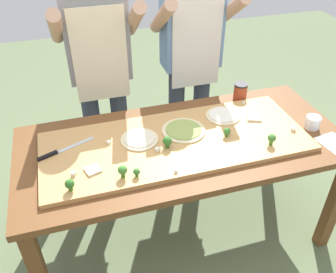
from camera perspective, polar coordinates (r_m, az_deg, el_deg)
The scene contains 26 objects.
ground_plane at distance 2.59m, azimuth 2.00°, elevation -14.69°, with size 8.00×8.00×0.00m, color #60704C.
prep_table at distance 2.10m, azimuth 2.39°, elevation -2.79°, with size 1.85×0.84×0.78m.
cutting_board at distance 2.01m, azimuth 1.29°, elevation -0.87°, with size 1.48×0.58×0.03m, color tan.
chefs_knife at distance 2.00m, azimuth -16.96°, elevation -2.30°, with size 0.31×0.14×0.02m.
pizza_whole_cheese_artichoke at distance 2.01m, azimuth -4.54°, elevation -0.41°, with size 0.21×0.21×0.02m.
pizza_whole_white_garlic at distance 2.22m, azimuth 8.66°, elevation 3.29°, with size 0.21×0.21×0.02m.
pizza_whole_pesto_green at distance 2.07m, azimuth 2.48°, elevation 1.01°, with size 0.25×0.25×0.02m.
pizza_slice_far_left at distance 2.24m, azimuth 13.44°, elevation 2.98°, with size 0.08×0.08×0.01m, color beige.
pizza_slice_near_left at distance 1.84m, azimuth -11.85°, elevation -5.19°, with size 0.07×0.07×0.01m, color beige.
broccoli_floret_front_mid at distance 2.04m, azimuth 9.31°, elevation 0.77°, with size 0.04×0.04×0.05m.
broccoli_floret_front_right at distance 1.74m, azimuth -15.29°, elevation -7.28°, with size 0.05×0.05×0.06m.
broccoli_floret_center_right at distance 1.76m, azimuth -4.98°, elevation -5.60°, with size 0.03×0.03×0.05m.
broccoli_floret_front_left at distance 1.76m, azimuth -7.20°, elevation -5.34°, with size 0.05×0.05×0.07m.
broccoli_floret_back_mid at distance 2.03m, azimuth 16.09°, elevation -0.29°, with size 0.05×0.05×0.07m.
broccoli_floret_back_right at distance 1.93m, azimuth -0.11°, elevation -0.77°, with size 0.05×0.05×0.07m.
cheese_crumble_a at distance 1.83m, azimuth -14.72°, elevation -5.75°, with size 0.02×0.02×0.02m, color silver.
cheese_crumble_b at distance 1.79m, azimuth 1.30°, elevation -5.46°, with size 0.02×0.02×0.02m, color silver.
cheese_crumble_c at distance 2.19m, azimuth 19.22°, elevation 1.07°, with size 0.02×0.02×0.02m, color silver.
cheese_crumble_d at distance 2.00m, azimuth -9.40°, elevation -0.94°, with size 0.02×0.02×0.02m, color silver.
cheese_crumble_e at distance 1.92m, azimuth -1.69°, elevation -2.07°, with size 0.02×0.02×0.02m, color white.
cheese_crumble_f at distance 2.37m, azimuth 11.89°, elevation 5.22°, with size 0.02×0.02×0.02m, color silver.
flour_cup at distance 2.30m, azimuth 21.88°, elevation 2.00°, with size 0.09×0.09×0.08m.
sauce_jar at distance 2.44m, azimuth 11.35°, elevation 6.94°, with size 0.09×0.09×0.12m.
recipe_note at distance 2.23m, azimuth 24.93°, elevation -1.06°, with size 0.15×0.19×0.00m, color white.
cook_left at distance 2.45m, azimuth -10.78°, elevation 11.24°, with size 0.54×0.39×1.67m.
cook_right at distance 2.58m, azimuth 3.70°, elevation 13.14°, with size 0.54×0.39×1.67m.
Camera 1 is at (-0.56, -1.53, 2.01)m, focal length 38.55 mm.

